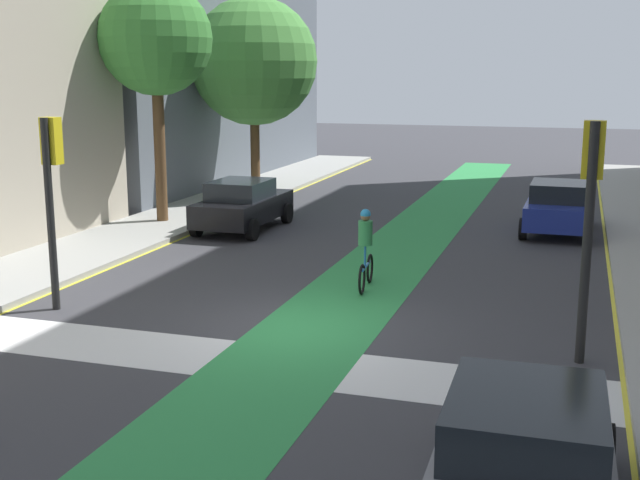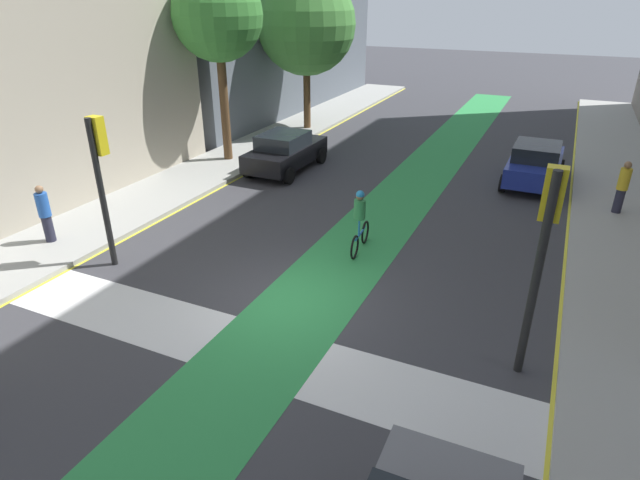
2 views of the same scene
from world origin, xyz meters
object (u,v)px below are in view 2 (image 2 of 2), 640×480
Objects in this scene: street_tree_far at (306,24)px; traffic_signal_near_left at (100,164)px; traffic_signal_near_right at (545,235)px; car_blue_right_far at (535,163)px; pedestrian_sidewalk_left_a at (45,213)px; street_tree_near at (217,16)px; pedestrian_sidewalk_right_a at (622,187)px; cyclist_in_lane at (360,220)px; car_black_left_far at (285,151)px.

traffic_signal_near_left is at bearing -83.16° from street_tree_far.
traffic_signal_near_left is (-10.39, 0.02, -0.08)m from traffic_signal_near_right.
traffic_signal_near_right reaches higher than car_blue_right_far.
street_tree_far reaches higher than pedestrian_sidewalk_left_a.
street_tree_near is at bearing 105.23° from traffic_signal_near_left.
traffic_signal_near_left is 2.31× the size of pedestrian_sidewalk_right_a.
car_black_left_far is at bearing 133.49° from cyclist_in_lane.
car_blue_right_far is at bearing 93.61° from traffic_signal_near_right.
car_blue_right_far is 16.80m from pedestrian_sidewalk_left_a.
car_blue_right_far is (-0.73, 11.60, -2.06)m from traffic_signal_near_right.
pedestrian_sidewalk_left_a is 16.13m from street_tree_far.
traffic_signal_near_left is at bearing -129.87° from car_blue_right_far.
cyclist_in_lane is 8.94m from pedestrian_sidewalk_right_a.
cyclist_in_lane is at bearing 144.08° from traffic_signal_near_right.
cyclist_in_lane is at bearing -58.08° from street_tree_far.
pedestrian_sidewalk_right_a is at bearing -39.64° from car_blue_right_far.
pedestrian_sidewalk_right_a is 16.16m from street_tree_far.
traffic_signal_near_left is 9.26m from car_black_left_far.
traffic_signal_near_left is 0.53× the size of street_tree_near.
traffic_signal_near_right is 1.03× the size of traffic_signal_near_left.
pedestrian_sidewalk_left_a reaches higher than car_blue_right_far.
car_black_left_far is at bearing -0.16° from street_tree_near.
car_black_left_far is at bearing -178.87° from pedestrian_sidewalk_right_a.
traffic_signal_near_right is at bearing -102.37° from pedestrian_sidewalk_right_a.
traffic_signal_near_right is at bearing -35.92° from cyclist_in_lane.
traffic_signal_near_left reaches higher than car_black_left_far.
pedestrian_sidewalk_left_a is at bearing -90.23° from street_tree_near.
pedestrian_sidewalk_left_a is at bearing -179.67° from traffic_signal_near_left.
car_blue_right_far is 1.00× the size of car_black_left_far.
cyclist_in_lane is (-4.66, 3.38, -1.89)m from traffic_signal_near_right.
traffic_signal_near_right reaches higher than car_black_left_far.
pedestrian_sidewalk_right_a is 0.23× the size of street_tree_near.
cyclist_in_lane is at bearing -46.51° from car_black_left_far.
street_tree_near is at bearing 89.77° from pedestrian_sidewalk_left_a.
car_black_left_far is 9.49m from pedestrian_sidewalk_left_a.
car_black_left_far is 12.10m from pedestrian_sidewalk_right_a.
pedestrian_sidewalk_right_a is (2.04, 9.30, -1.84)m from traffic_signal_near_right.
street_tree_near reaches higher than traffic_signal_near_left.
street_tree_far is (-1.87, 15.55, 2.42)m from traffic_signal_near_left.
traffic_signal_near_right reaches higher than pedestrian_sidewalk_left_a.
pedestrian_sidewalk_right_a reaches higher than cyclist_in_lane.
street_tree_far reaches higher than car_blue_right_far.
pedestrian_sidewalk_right_a is (2.77, -2.30, 0.22)m from car_blue_right_far.
car_black_left_far is (-9.32, -2.53, 0.00)m from car_blue_right_far.
traffic_signal_near_right is 2.38× the size of pedestrian_sidewalk_right_a.
pedestrian_sidewalk_right_a is (6.70, 5.92, 0.05)m from cyclist_in_lane.
car_black_left_far is 2.46× the size of pedestrian_sidewalk_right_a.
cyclist_in_lane is at bearing -115.57° from car_blue_right_far.
traffic_signal_near_right is 11.80m from car_blue_right_far.
pedestrian_sidewalk_left_a is 0.22× the size of street_tree_far.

